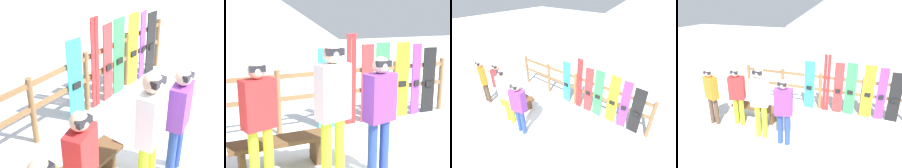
% 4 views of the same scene
% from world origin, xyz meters
% --- Properties ---
extents(ground_plane, '(40.00, 40.00, 0.00)m').
position_xyz_m(ground_plane, '(0.00, 0.00, 0.00)').
color(ground_plane, white).
extents(fence, '(4.97, 0.10, 1.16)m').
position_xyz_m(fence, '(0.00, 1.76, 0.68)').
color(fence, brown).
rests_on(fence, ground).
extents(bench, '(1.37, 0.36, 0.44)m').
position_xyz_m(bench, '(-1.51, 0.48, 0.33)').
color(bench, brown).
rests_on(bench, ground).
extents(person_white, '(0.44, 0.30, 1.78)m').
position_xyz_m(person_white, '(-1.01, -0.19, 1.06)').
color(person_white, '#B7D826').
rests_on(person_white, ground).
extents(person_red, '(0.44, 0.32, 1.58)m').
position_xyz_m(person_red, '(-1.83, 0.12, 0.92)').
color(person_red, '#B7D826').
rests_on(person_red, ground).
extents(person_purple, '(0.43, 0.29, 1.60)m').
position_xyz_m(person_purple, '(-0.39, -0.26, 0.94)').
color(person_purple, navy).
rests_on(person_purple, ground).
extents(person_orange, '(0.41, 0.30, 1.56)m').
position_xyz_m(person_orange, '(-2.49, -0.07, 0.92)').
color(person_orange, '#4C3828').
rests_on(person_orange, ground).
extents(snowboard_cyan, '(0.31, 0.07, 1.51)m').
position_xyz_m(snowboard_cyan, '(-0.33, 1.70, 0.75)').
color(snowboard_cyan, '#2DBFCC').
rests_on(snowboard_cyan, ground).
extents(ski_pair_red, '(0.19, 0.02, 1.75)m').
position_xyz_m(ski_pair_red, '(0.19, 1.70, 0.87)').
color(ski_pair_red, red).
rests_on(ski_pair_red, ground).
extents(snowboard_red, '(0.27, 0.06, 1.54)m').
position_xyz_m(snowboard_red, '(0.54, 1.70, 0.77)').
color(snowboard_red, red).
rests_on(snowboard_red, ground).
extents(snowboard_green, '(0.29, 0.07, 1.57)m').
position_xyz_m(snowboard_green, '(0.88, 1.70, 0.78)').
color(snowboard_green, green).
rests_on(snowboard_green, ground).
extents(snowboard_yellow, '(0.30, 0.08, 1.55)m').
position_xyz_m(snowboard_yellow, '(1.35, 1.70, 0.77)').
color(snowboard_yellow, yellow).
rests_on(snowboard_yellow, ground).
extents(snowboard_purple, '(0.24, 0.09, 1.51)m').
position_xyz_m(snowboard_purple, '(1.71, 1.70, 0.75)').
color(snowboard_purple, purple).
rests_on(snowboard_purple, ground).
extents(snowboard_black_stripe, '(0.31, 0.07, 1.42)m').
position_xyz_m(snowboard_black_stripe, '(2.05, 1.70, 0.70)').
color(snowboard_black_stripe, black).
rests_on(snowboard_black_stripe, ground).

